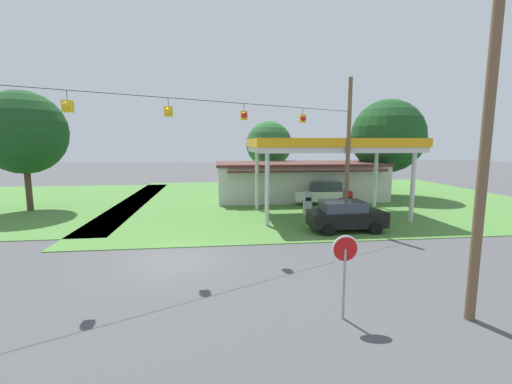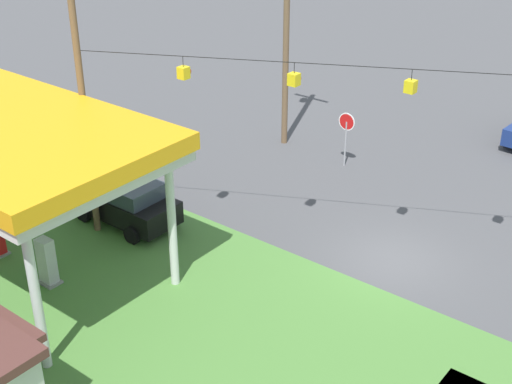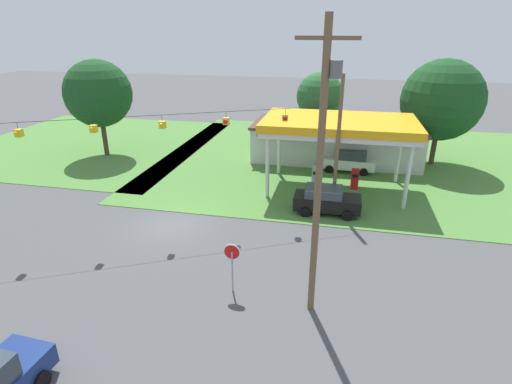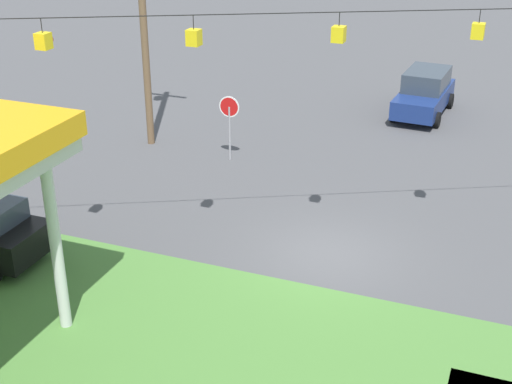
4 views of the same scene
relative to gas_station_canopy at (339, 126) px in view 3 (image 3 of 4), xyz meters
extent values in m
plane|color=#4C4C4F|center=(-9.69, -8.31, -4.87)|extent=(160.00, 160.00, 0.00)
cube|color=#4C7F38|center=(2.00, 7.54, -4.85)|extent=(36.00, 28.00, 0.04)
cube|color=#4C7F38|center=(-25.69, 7.69, -4.85)|extent=(24.00, 24.00, 0.04)
cube|color=silver|center=(0.00, 0.00, -0.22)|extent=(10.63, 6.36, 0.35)
cube|color=orange|center=(0.00, 0.00, 0.23)|extent=(10.83, 6.56, 0.55)
cylinder|color=silver|center=(-4.72, -2.58, -2.64)|extent=(0.28, 0.28, 4.48)
cylinder|color=silver|center=(4.72, -2.58, -2.64)|extent=(0.28, 0.28, 4.48)
cylinder|color=silver|center=(-4.72, 2.58, -2.64)|extent=(0.28, 0.28, 4.48)
cylinder|color=silver|center=(4.72, 2.58, -2.64)|extent=(0.28, 0.28, 4.48)
cube|color=silver|center=(-0.23, 7.54, -3.33)|extent=(14.74, 6.13, 3.10)
cube|color=#512D28|center=(-0.23, 7.54, -1.66)|extent=(15.04, 6.43, 0.24)
cube|color=#512D28|center=(-0.23, 4.12, -2.03)|extent=(13.26, 0.70, 0.20)
cube|color=gray|center=(-1.46, 0.00, -4.81)|extent=(0.71, 0.56, 0.12)
cube|color=silver|center=(-1.46, 0.00, -3.96)|extent=(0.55, 0.40, 1.59)
cube|color=black|center=(-1.46, -0.21, -3.64)|extent=(0.39, 0.03, 0.24)
cube|color=gray|center=(1.46, 0.00, -4.81)|extent=(0.71, 0.56, 0.12)
cube|color=red|center=(1.46, 0.00, -3.96)|extent=(0.55, 0.40, 1.59)
cube|color=black|center=(1.46, -0.21, -3.64)|extent=(0.39, 0.03, 0.24)
cube|color=black|center=(-0.36, -4.41, -4.10)|extent=(4.33, 1.89, 0.86)
cube|color=#333D47|center=(-0.62, -4.41, -3.38)|extent=(2.39, 1.72, 0.59)
cylinder|color=black|center=(0.97, -3.45, -4.53)|extent=(0.68, 0.23, 0.68)
cylinder|color=black|center=(0.99, -5.34, -4.53)|extent=(0.68, 0.23, 0.68)
cylinder|color=black|center=(-1.70, -3.47, -4.53)|extent=(0.68, 0.23, 0.68)
cylinder|color=black|center=(-1.69, -5.36, -4.53)|extent=(0.68, 0.23, 0.68)
cube|color=white|center=(0.92, 4.41, -4.13)|extent=(4.65, 2.14, 0.82)
cube|color=#333D47|center=(1.19, 4.39, -3.34)|extent=(2.60, 1.86, 0.76)
cylinder|color=black|center=(-0.55, 3.56, -4.53)|extent=(0.69, 0.26, 0.68)
cylinder|color=black|center=(-0.42, 5.44, -4.53)|extent=(0.69, 0.26, 0.68)
cylinder|color=black|center=(2.26, 3.37, -4.53)|extent=(0.69, 0.26, 0.68)
cylinder|color=black|center=(2.39, 5.26, -4.53)|extent=(0.69, 0.26, 0.68)
cylinder|color=black|center=(-9.11, -20.57, -4.53)|extent=(0.26, 0.69, 0.68)
cylinder|color=#99999E|center=(-4.20, -13.94, -3.82)|extent=(0.08, 0.08, 2.10)
cylinder|color=white|center=(-4.20, -13.94, -2.77)|extent=(0.80, 0.03, 0.80)
cylinder|color=red|center=(-4.20, -13.94, -2.77)|extent=(0.70, 0.03, 0.70)
cylinder|color=brown|center=(-0.54, -14.40, 1.08)|extent=(0.28, 0.28, 11.90)
cube|color=brown|center=(-0.54, -14.40, 6.23)|extent=(2.20, 0.14, 0.14)
cylinder|color=#59595B|center=(-0.19, -14.40, 5.23)|extent=(0.44, 0.44, 0.60)
cylinder|color=brown|center=(0.02, -3.31, -0.45)|extent=(0.24, 0.24, 8.85)
cylinder|color=black|center=(-9.69, -8.31, 2.03)|extent=(19.43, 10.02, 0.02)
cylinder|color=black|center=(-16.16, -11.65, 1.86)|extent=(0.02, 0.02, 0.35)
cube|color=yellow|center=(-16.16, -11.65, 1.48)|extent=(0.32, 0.32, 0.40)
sphere|color=yellow|center=(-16.16, -11.82, 1.48)|extent=(0.28, 0.28, 0.28)
cylinder|color=black|center=(-12.92, -9.98, 1.86)|extent=(0.02, 0.02, 0.35)
cube|color=yellow|center=(-12.92, -9.98, 1.48)|extent=(0.32, 0.32, 0.40)
sphere|color=yellow|center=(-12.92, -10.15, 1.48)|extent=(0.28, 0.28, 0.28)
cylinder|color=black|center=(-9.69, -8.31, 1.86)|extent=(0.02, 0.02, 0.35)
cube|color=yellow|center=(-9.69, -8.31, 1.48)|extent=(0.32, 0.32, 0.40)
sphere|color=yellow|center=(-9.69, -8.48, 1.48)|extent=(0.28, 0.28, 0.28)
cylinder|color=black|center=(-6.45, -6.65, 1.86)|extent=(0.02, 0.02, 0.35)
cube|color=yellow|center=(-6.45, -6.65, 1.48)|extent=(0.32, 0.32, 0.40)
sphere|color=red|center=(-6.45, -6.82, 1.48)|extent=(0.28, 0.28, 0.28)
cylinder|color=black|center=(-3.22, -4.98, 1.86)|extent=(0.02, 0.02, 0.35)
cube|color=yellow|center=(-3.22, -4.98, 1.48)|extent=(0.32, 0.32, 0.40)
sphere|color=red|center=(-3.22, -5.15, 1.48)|extent=(0.28, 0.28, 0.28)
cylinder|color=#4C3828|center=(-2.21, 12.69, -3.35)|extent=(0.44, 0.44, 3.05)
sphere|color=#28602D|center=(-2.21, 12.69, 0.08)|extent=(4.76, 4.76, 4.76)
cylinder|color=#4C3828|center=(-21.70, 4.19, -3.16)|extent=(0.44, 0.44, 3.42)
sphere|color=#19471E|center=(-21.70, 4.19, 0.97)|extent=(6.05, 6.05, 6.05)
cylinder|color=#4C3828|center=(8.31, 7.84, -3.38)|extent=(0.44, 0.44, 2.99)
sphere|color=#19471E|center=(8.31, 7.84, 0.84)|extent=(6.80, 6.80, 6.80)
camera|label=1|loc=(-7.83, -22.94, 0.21)|focal=24.00mm
camera|label=2|loc=(-18.94, 11.19, 8.63)|focal=50.00mm
camera|label=3|loc=(0.13, -28.84, 6.56)|focal=28.00mm
camera|label=4|loc=(-14.26, 9.16, 5.39)|focal=50.00mm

